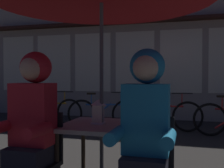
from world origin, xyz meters
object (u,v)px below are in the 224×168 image
at_px(person_right_hooded, 146,122).
at_px(bicycle_nearest, 50,111).
at_px(cafe_table, 102,135).
at_px(person_left_hooded, 31,117).
at_px(bicycle_third, 163,115).
at_px(chair_left, 35,157).
at_px(lantern, 98,111).
at_px(bicycle_second, 104,113).
at_px(chair_right, 147,168).

bearing_deg(person_right_hooded, bicycle_nearest, 126.81).
bearing_deg(cafe_table, bicycle_nearest, 125.06).
bearing_deg(person_left_hooded, bicycle_third, 79.04).
xyz_separation_m(chair_left, person_right_hooded, (0.96, -0.06, 0.36)).
xyz_separation_m(lantern, bicycle_second, (-1.03, 3.45, -0.51)).
bearing_deg(bicycle_third, bicycle_nearest, -179.69).
bearing_deg(lantern, bicycle_nearest, 124.72).
bearing_deg(person_right_hooded, chair_right, 90.00).
distance_m(chair_right, person_left_hooded, 1.03).
bearing_deg(lantern, chair_left, -140.03).
bearing_deg(person_right_hooded, bicycle_third, 93.00).
bearing_deg(bicycle_nearest, person_right_hooded, -53.19).
height_order(chair_left, person_left_hooded, person_left_hooded).
xyz_separation_m(lantern, bicycle_nearest, (-2.40, 3.46, -0.51)).
height_order(person_right_hooded, bicycle_nearest, person_right_hooded).
distance_m(bicycle_second, bicycle_third, 1.34).
bearing_deg(chair_right, chair_left, 180.00).
bearing_deg(bicycle_nearest, lantern, -55.28).
bearing_deg(cafe_table, bicycle_third, 85.47).
xyz_separation_m(person_left_hooded, person_right_hooded, (0.96, 0.00, 0.00)).
xyz_separation_m(chair_left, bicycle_third, (0.76, 3.85, -0.14)).
relative_size(lantern, person_right_hooded, 0.17).
relative_size(cafe_table, chair_left, 0.85).
distance_m(chair_left, person_right_hooded, 1.03).
xyz_separation_m(cafe_table, bicycle_third, (0.28, 3.48, -0.29)).
bearing_deg(chair_right, cafe_table, 142.45).
bearing_deg(bicycle_nearest, person_left_hooded, -63.37).
relative_size(lantern, bicycle_second, 0.14).
height_order(chair_left, person_right_hooded, person_right_hooded).
bearing_deg(lantern, person_right_hooded, -39.96).
bearing_deg(cafe_table, bicycle_second, 107.15).
bearing_deg(chair_left, chair_right, 0.00).
relative_size(person_right_hooded, bicycle_second, 0.85).
relative_size(chair_left, bicycle_second, 0.53).
distance_m(bicycle_nearest, bicycle_second, 1.36).
relative_size(bicycle_nearest, bicycle_second, 1.02).
height_order(person_left_hooded, person_right_hooded, same).
relative_size(cafe_table, person_right_hooded, 0.53).
bearing_deg(chair_right, bicycle_nearest, 127.22).
height_order(chair_left, bicycle_nearest, chair_left).
bearing_deg(chair_right, person_left_hooded, -176.61).
xyz_separation_m(lantern, person_left_hooded, (-0.45, -0.43, -0.01)).
bearing_deg(bicycle_second, cafe_table, -72.85).
relative_size(lantern, chair_left, 0.27).
height_order(lantern, chair_right, lantern).
relative_size(cafe_table, lantern, 3.20).
distance_m(person_right_hooded, bicycle_second, 4.21).
bearing_deg(lantern, bicycle_second, 106.66).
bearing_deg(person_left_hooded, cafe_table, 41.57).
distance_m(cafe_table, person_right_hooded, 0.67).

